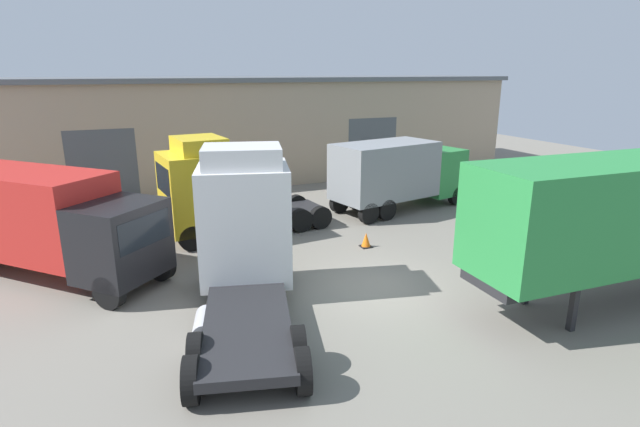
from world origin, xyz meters
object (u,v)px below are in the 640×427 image
at_px(tractor_unit_white, 244,231).
at_px(traffic_cone, 366,240).
at_px(box_truck_black, 38,217).
at_px(gravel_pile, 499,182).
at_px(tractor_unit_yellow, 210,191).
at_px(box_truck_green, 399,171).

xyz_separation_m(tractor_unit_white, traffic_cone, (5.20, 2.47, -1.78)).
height_order(box_truck_black, gravel_pile, box_truck_black).
height_order(tractor_unit_white, box_truck_black, tractor_unit_white).
height_order(tractor_unit_yellow, box_truck_black, tractor_unit_yellow).
relative_size(tractor_unit_white, traffic_cone, 13.00).
bearing_deg(gravel_pile, tractor_unit_yellow, -175.06).
height_order(gravel_pile, traffic_cone, gravel_pile).
relative_size(tractor_unit_white, box_truck_green, 1.03).
xyz_separation_m(box_truck_black, traffic_cone, (10.66, -1.85, -1.64)).
xyz_separation_m(tractor_unit_white, box_truck_black, (-5.47, 4.32, -0.15)).
relative_size(tractor_unit_yellow, gravel_pile, 1.96).
xyz_separation_m(box_truck_green, tractor_unit_yellow, (-8.87, -0.68, 0.04)).
height_order(tractor_unit_white, traffic_cone, tractor_unit_white).
bearing_deg(gravel_pile, traffic_cone, -155.87).
xyz_separation_m(box_truck_green, box_truck_black, (-14.53, -2.22, 0.09)).
distance_m(box_truck_green, gravel_pile, 6.85).
relative_size(box_truck_green, tractor_unit_yellow, 1.05).
xyz_separation_m(tractor_unit_yellow, traffic_cone, (5.00, -3.39, -1.59)).
bearing_deg(box_truck_black, gravel_pile, 53.90).
relative_size(box_truck_green, gravel_pile, 2.05).
bearing_deg(box_truck_green, traffic_cone, -144.63).
bearing_deg(tractor_unit_yellow, gravel_pile, 179.09).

